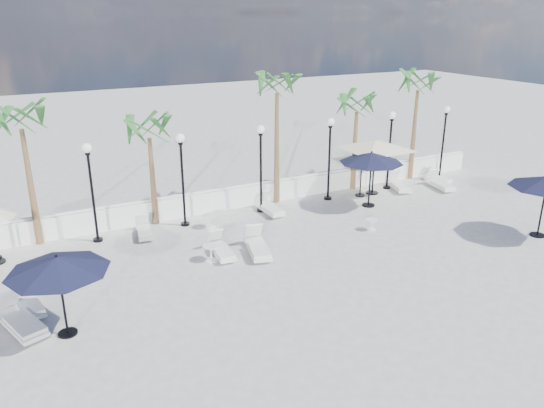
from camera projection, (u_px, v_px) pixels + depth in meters
name	position (u px, v px, depth m)	size (l,w,h in m)	color
ground	(346.00, 271.00, 17.97)	(100.00, 100.00, 0.00)	#969691
balustrade	(251.00, 195.00, 24.06)	(26.00, 0.30, 1.01)	white
lamppost_1	(91.00, 179.00, 19.49)	(0.36, 0.36, 3.84)	black
lamppost_2	(182.00, 167.00, 21.02)	(0.36, 0.36, 3.84)	black
lamppost_3	(261.00, 156.00, 22.54)	(0.36, 0.36, 3.84)	black
lamppost_4	(330.00, 147.00, 24.07)	(0.36, 0.36, 3.84)	black
lamppost_5	(390.00, 139.00, 25.59)	(0.36, 0.36, 3.84)	black
lamppost_6	(444.00, 132.00, 27.11)	(0.36, 0.36, 3.84)	black
palm_0	(21.00, 125.00, 18.60)	(2.60, 2.60, 5.50)	brown
palm_1	(149.00, 134.00, 20.82)	(2.60, 2.60, 4.70)	brown
palm_2	(277.00, 90.00, 22.84)	(2.60, 2.60, 6.10)	brown
palm_3	(357.00, 109.00, 25.11)	(2.60, 2.60, 4.90)	brown
palm_4	(418.00, 88.00, 26.45)	(2.60, 2.60, 5.70)	brown
lounger_0	(20.00, 320.00, 14.59)	(1.33, 2.26, 0.81)	silver
lounger_1	(27.00, 302.00, 15.58)	(0.94, 2.00, 0.72)	silver
lounger_2	(144.00, 230.00, 20.79)	(0.82, 1.75, 0.63)	silver
lounger_3	(258.00, 246.00, 19.25)	(1.18, 2.19, 0.78)	silver
lounger_4	(221.00, 249.00, 19.09)	(0.75, 1.88, 0.69)	silver
lounger_5	(269.00, 207.00, 23.19)	(0.65, 1.94, 0.72)	silver
lounger_6	(440.00, 183.00, 26.40)	(0.95, 2.00, 0.72)	silver
lounger_7	(398.00, 184.00, 26.25)	(1.24, 2.07, 0.74)	silver
lounger_8	(436.00, 178.00, 27.44)	(0.87, 1.75, 0.63)	silver
side_table_0	(211.00, 251.00, 18.63)	(0.59, 0.59, 0.57)	silver
side_table_1	(210.00, 220.00, 21.50)	(0.58, 0.58, 0.56)	silver
side_table_2	(372.00, 224.00, 21.27)	(0.47, 0.47, 0.46)	silver
parasol_navy_left	(57.00, 265.00, 13.73)	(2.70, 2.70, 2.38)	black
parasol_navy_mid	(371.00, 158.00, 23.29)	(2.84, 2.84, 2.55)	black
parasol_cream_sq_a	(376.00, 141.00, 24.81)	(5.72, 5.72, 2.81)	black
parasol_cream_sq_b	(362.00, 155.00, 24.69)	(4.35, 4.35, 2.18)	black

